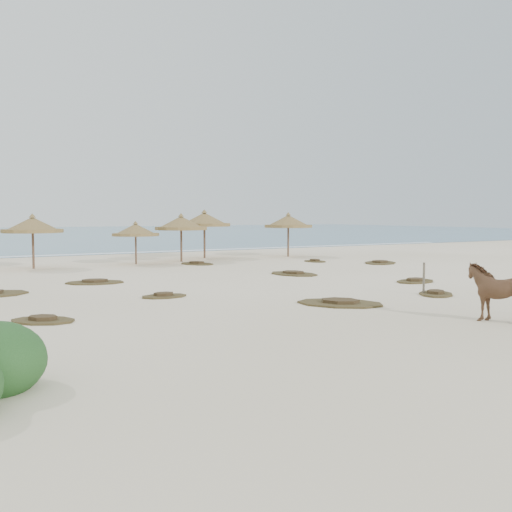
# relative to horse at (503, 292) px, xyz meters

# --- Properties ---
(ground) EXTENTS (160.00, 160.00, 0.00)m
(ground) POSITION_rel_horse_xyz_m (-2.86, 5.73, -0.77)
(ground) COLOR #F9E5CC
(ground) RESTS_ON ground
(ocean) EXTENTS (200.00, 100.00, 0.01)m
(ocean) POSITION_rel_horse_xyz_m (-2.86, 80.73, -0.77)
(ocean) COLOR #2C6586
(ocean) RESTS_ON ground
(foam_line) EXTENTS (70.00, 0.60, 0.01)m
(foam_line) POSITION_rel_horse_xyz_m (-2.86, 31.73, -0.77)
(foam_line) COLOR white
(foam_line) RESTS_ON ground
(palapa_2) EXTENTS (3.44, 3.44, 2.90)m
(palapa_2) POSITION_rel_horse_xyz_m (-8.07, 22.05, 1.48)
(palapa_2) COLOR brown
(palapa_2) RESTS_ON ground
(palapa_3) EXTENTS (2.93, 2.93, 2.48)m
(palapa_3) POSITION_rel_horse_xyz_m (-2.56, 21.93, 1.16)
(palapa_3) COLOR brown
(palapa_3) RESTS_ON ground
(palapa_4) EXTENTS (4.05, 4.05, 2.94)m
(palapa_4) POSITION_rel_horse_xyz_m (0.43, 22.35, 1.51)
(palapa_4) COLOR brown
(palapa_4) RESTS_ON ground
(palapa_5) EXTENTS (3.86, 3.86, 3.19)m
(palapa_5) POSITION_rel_horse_xyz_m (2.87, 24.24, 1.70)
(palapa_5) COLOR brown
(palapa_5) RESTS_ON ground
(palapa_6) EXTENTS (4.22, 4.22, 3.01)m
(palapa_6) POSITION_rel_horse_xyz_m (8.35, 22.58, 1.57)
(palapa_6) COLOR brown
(palapa_6) RESTS_ON ground
(horse) EXTENTS (1.71, 1.97, 1.54)m
(horse) POSITION_rel_horse_xyz_m (0.00, 0.00, 0.00)
(horse) COLOR brown
(horse) RESTS_ON ground
(fence_post_far) EXTENTS (0.11, 0.11, 1.13)m
(fence_post_far) POSITION_rel_horse_xyz_m (2.12, 4.71, -0.20)
(fence_post_far) COLOR #6B6150
(fence_post_far) RESTS_ON ground
(scrub_2) EXTENTS (1.65, 1.13, 0.16)m
(scrub_2) POSITION_rel_horse_xyz_m (-6.06, 8.76, -0.72)
(scrub_2) COLOR #4F4423
(scrub_2) RESTS_ON ground
(scrub_3) EXTENTS (2.20, 2.90, 0.16)m
(scrub_3) POSITION_rel_horse_xyz_m (1.99, 12.65, -0.72)
(scrub_3) COLOR #4F4423
(scrub_3) RESTS_ON ground
(scrub_4) EXTENTS (2.24, 1.71, 0.16)m
(scrub_4) POSITION_rel_horse_xyz_m (4.67, 7.54, -0.72)
(scrub_4) COLOR #4F4423
(scrub_4) RESTS_ON ground
(scrub_5) EXTENTS (3.24, 3.11, 0.16)m
(scrub_5) POSITION_rel_horse_xyz_m (9.90, 15.28, -0.72)
(scrub_5) COLOR #4F4423
(scrub_5) RESTS_ON ground
(scrub_7) EXTENTS (2.10, 2.57, 0.16)m
(scrub_7) POSITION_rel_horse_xyz_m (0.42, 20.11, -0.72)
(scrub_7) COLOR #4F4423
(scrub_7) RESTS_ON ground
(scrub_9) EXTENTS (3.15, 3.23, 0.16)m
(scrub_9) POSITION_rel_horse_xyz_m (-1.87, 4.45, -0.72)
(scrub_9) COLOR #4F4423
(scrub_9) RESTS_ON ground
(scrub_10) EXTENTS (1.10, 1.66, 0.16)m
(scrub_10) POSITION_rel_horse_xyz_m (7.27, 18.08, -0.72)
(scrub_10) COLOR #4F4423
(scrub_10) RESTS_ON ground
(scrub_11) EXTENTS (2.06, 2.00, 0.16)m
(scrub_11) POSITION_rel_horse_xyz_m (-10.47, 6.13, -0.72)
(scrub_11) COLOR #4F4423
(scrub_11) RESTS_ON ground
(scrub_12) EXTENTS (2.07, 2.05, 0.16)m
(scrub_12) POSITION_rel_horse_xyz_m (2.40, 4.40, -0.72)
(scrub_12) COLOR #4F4423
(scrub_12) RESTS_ON ground
(scrub_13) EXTENTS (2.74, 2.22, 0.16)m
(scrub_13) POSITION_rel_horse_xyz_m (-7.02, 13.99, -0.72)
(scrub_13) COLOR #4F4423
(scrub_13) RESTS_ON ground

